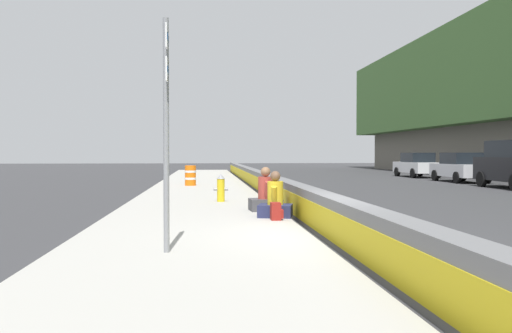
# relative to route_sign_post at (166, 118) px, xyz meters

# --- Properties ---
(ground_plane) EXTENTS (160.00, 160.00, 0.00)m
(ground_plane) POSITION_rel_route_sign_post_xyz_m (1.37, -3.03, -2.21)
(ground_plane) COLOR #353538
(ground_plane) RESTS_ON ground
(sidewalk_strip) EXTENTS (80.00, 4.40, 0.14)m
(sidewalk_strip) POSITION_rel_route_sign_post_xyz_m (1.37, -0.38, -2.14)
(sidewalk_strip) COLOR #A8A59E
(sidewalk_strip) RESTS_ON ground_plane
(jersey_barrier) EXTENTS (76.00, 0.45, 0.85)m
(jersey_barrier) POSITION_rel_route_sign_post_xyz_m (1.37, -3.03, -1.79)
(jersey_barrier) COLOR slate
(jersey_barrier) RESTS_ON ground_plane
(route_sign_post) EXTENTS (0.44, 0.09, 3.60)m
(route_sign_post) POSITION_rel_route_sign_post_xyz_m (0.00, 0.00, 0.00)
(route_sign_post) COLOR gray
(route_sign_post) RESTS_ON sidewalk_strip
(fire_hydrant) EXTENTS (0.26, 0.46, 0.88)m
(fire_hydrant) POSITION_rel_route_sign_post_xyz_m (8.60, -1.08, -1.62)
(fire_hydrant) COLOR gold
(fire_hydrant) RESTS_ON sidewalk_strip
(seated_person_foreground) EXTENTS (0.84, 0.93, 1.10)m
(seated_person_foreground) POSITION_rel_route_sign_post_xyz_m (4.41, -2.27, -1.73)
(seated_person_foreground) COLOR #23284C
(seated_person_foreground) RESTS_ON sidewalk_strip
(seated_person_middle) EXTENTS (0.77, 0.88, 1.16)m
(seated_person_middle) POSITION_rel_route_sign_post_xyz_m (5.86, -2.20, -1.71)
(seated_person_middle) COLOR #424247
(seated_person_middle) RESTS_ON sidewalk_strip
(backpack) EXTENTS (0.32, 0.28, 0.40)m
(backpack) POSITION_rel_route_sign_post_xyz_m (3.82, -2.21, -1.88)
(backpack) COLOR maroon
(backpack) RESTS_ON sidewalk_strip
(construction_barrel) EXTENTS (0.54, 0.54, 0.95)m
(construction_barrel) POSITION_rel_route_sign_post_xyz_m (17.22, 0.10, -1.59)
(construction_barrel) COLOR orange
(construction_barrel) RESTS_ON sidewalk_strip
(parked_car_midline) EXTENTS (4.52, 1.98, 1.71)m
(parked_car_midline) POSITION_rel_route_sign_post_xyz_m (21.40, -15.29, -1.35)
(parked_car_midline) COLOR silver
(parked_car_midline) RESTS_ON ground_plane
(parked_car_far) EXTENTS (4.53, 2.02, 1.71)m
(parked_car_far) POSITION_rel_route_sign_post_xyz_m (27.85, -15.33, -1.35)
(parked_car_far) COLOR silver
(parked_car_far) RESTS_ON ground_plane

